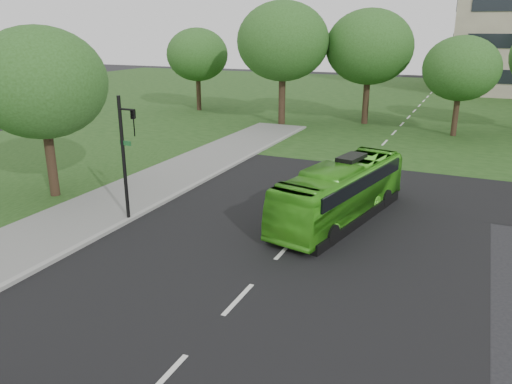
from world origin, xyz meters
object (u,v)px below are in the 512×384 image
Objects in this scene: traffic_light at (126,150)px; tree_park_a at (283,41)px; tree_park_f at (197,55)px; tree_park_b at (369,47)px; bus at (341,192)px; tree_park_c at (461,69)px; tree_side_near at (41,83)px.

tree_park_a is at bearing 85.00° from traffic_light.
tree_park_a reaches higher than tree_park_f.
tree_park_b reaches higher than bus.
tree_park_f is 31.95m from bus.
tree_park_c is at bearing -17.56° from tree_park_b.
tree_park_f is (-16.89, 0.65, -0.98)m from tree_park_b.
tree_park_b is at bearing 70.61° from traffic_light.
tree_park_b reaches higher than tree_side_near.
tree_park_c is (13.87, 0.74, -1.80)m from tree_park_a.
tree_park_f is at bearing 177.81° from tree_park_b.
bus is at bearing -80.09° from tree_park_b.
bus is (20.93, -23.78, -4.18)m from tree_park_f.
tree_park_b is (6.51, 3.07, -0.44)m from tree_park_a.
traffic_light is at bearing -12.80° from tree_side_near.
tree_park_b is 24.04m from bus.
tree_park_c is (7.37, -2.33, -1.36)m from tree_park_b.
tree_park_b is at bearing -2.19° from tree_park_f.
tree_side_near is 6.22m from traffic_light.
traffic_light is (-11.36, -24.71, -1.91)m from tree_park_c.
tree_park_a is 7.21m from tree_park_b.
tree_park_a reaches higher than tree_park_b.
tree_side_near reaches higher than traffic_light.
tree_park_a is at bearing -176.96° from tree_park_c.
bus is (4.04, -23.13, -5.16)m from tree_park_b.
tree_park_b is 1.78× the size of traffic_light.
tree_park_a is 1.25× the size of tree_side_near.
bus is at bearing 10.91° from tree_side_near.
tree_park_f is (-10.38, 3.71, -1.42)m from tree_park_a.
tree_park_a is 14.01m from tree_park_c.
bus is 1.66× the size of traffic_light.
tree_park_a is 22.95m from tree_side_near.
tree_park_f reaches higher than bus.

